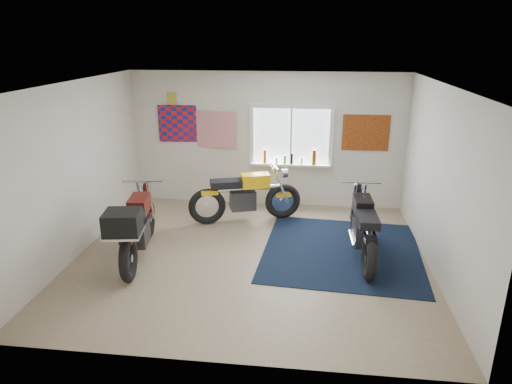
# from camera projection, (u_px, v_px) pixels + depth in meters

# --- Properties ---
(ground) EXTENTS (5.50, 5.50, 0.00)m
(ground) POSITION_uv_depth(u_px,v_px,m) (251.00, 257.00, 7.26)
(ground) COLOR #9E896B
(ground) RESTS_ON ground
(room_shell) EXTENTS (5.50, 5.50, 5.50)m
(room_shell) POSITION_uv_depth(u_px,v_px,m) (250.00, 157.00, 6.73)
(room_shell) COLOR white
(room_shell) RESTS_ON ground
(navy_rug) EXTENTS (2.68, 2.77, 0.01)m
(navy_rug) POSITION_uv_depth(u_px,v_px,m) (341.00, 251.00, 7.46)
(navy_rug) COLOR black
(navy_rug) RESTS_ON ground
(window_assembly) EXTENTS (1.66, 0.17, 1.26)m
(window_assembly) POSITION_uv_depth(u_px,v_px,m) (291.00, 140.00, 9.08)
(window_assembly) COLOR white
(window_assembly) RESTS_ON room_shell
(oil_bottles) EXTENTS (1.06, 0.09, 0.30)m
(oil_bottles) POSITION_uv_depth(u_px,v_px,m) (293.00, 158.00, 9.12)
(oil_bottles) COLOR #985616
(oil_bottles) RESTS_ON window_assembly
(flag_display) EXTENTS (1.60, 0.10, 1.17)m
(flag_display) POSITION_uv_depth(u_px,v_px,m) (172.00, 99.00, 9.10)
(flag_display) COLOR red
(flag_display) RESTS_ON room_shell
(triumph_poster) EXTENTS (0.90, 0.03, 0.70)m
(triumph_poster) POSITION_uv_depth(u_px,v_px,m) (366.00, 133.00, 8.87)
(triumph_poster) COLOR #A54C14
(triumph_poster) RESTS_ON room_shell
(yellow_triumph) EXTENTS (2.08, 0.89, 1.08)m
(yellow_triumph) POSITION_uv_depth(u_px,v_px,m) (245.00, 197.00, 8.55)
(yellow_triumph) COLOR black
(yellow_triumph) RESTS_ON ground
(black_chrome_bike) EXTENTS (0.65, 2.11, 1.08)m
(black_chrome_bike) POSITION_uv_depth(u_px,v_px,m) (363.00, 228.00, 7.15)
(black_chrome_bike) COLOR black
(black_chrome_bike) RESTS_ON navy_rug
(maroon_tourer) EXTENTS (0.82, 2.18, 1.11)m
(maroon_tourer) POSITION_uv_depth(u_px,v_px,m) (135.00, 227.00, 6.94)
(maroon_tourer) COLOR black
(maroon_tourer) RESTS_ON ground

